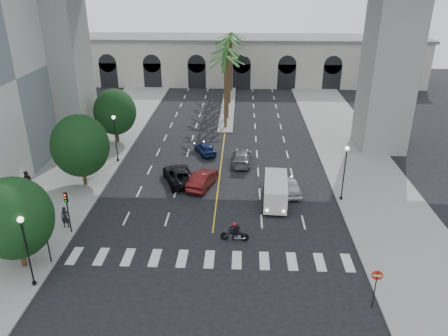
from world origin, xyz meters
TOP-DOWN VIEW (x-y plane):
  - ground at (0.00, 0.00)m, footprint 140.00×140.00m
  - sidewalk_left at (-15.00, 15.00)m, footprint 8.00×100.00m
  - sidewalk_right at (15.00, 15.00)m, footprint 8.00×100.00m
  - median at (0.00, 38.00)m, footprint 2.00×24.00m
  - pier_building at (0.00, 55.00)m, footprint 71.00×10.50m
  - palm_a at (0.00, 28.00)m, footprint 3.20×3.20m
  - palm_b at (0.10, 32.00)m, footprint 3.20×3.20m
  - palm_c at (-0.20, 36.00)m, footprint 3.20×3.20m
  - palm_d at (0.15, 40.00)m, footprint 3.20×3.20m
  - palm_e at (-0.10, 44.00)m, footprint 3.20×3.20m
  - palm_f at (0.20, 48.00)m, footprint 3.20×3.20m
  - street_tree_near at (-13.00, -3.00)m, footprint 5.20×5.20m
  - street_tree_mid at (-13.00, 10.00)m, footprint 5.44×5.44m
  - street_tree_far at (-13.00, 22.00)m, footprint 5.04×5.04m
  - lamp_post_left_near at (-11.40, -5.00)m, footprint 0.40×0.40m
  - lamp_post_left_far at (-11.40, 16.00)m, footprint 0.40×0.40m
  - lamp_post_right at (11.40, 8.00)m, footprint 0.40×0.40m
  - traffic_signal_near at (-11.30, -2.50)m, footprint 0.25×0.18m
  - traffic_signal_far at (-11.30, 1.50)m, footprint 0.25×0.18m
  - motorcycle_rider at (1.85, 1.04)m, footprint 2.23×0.60m
  - car_a at (6.86, 9.36)m, footprint 2.19×4.42m
  - car_b at (-1.50, 10.30)m, footprint 2.95×5.14m
  - car_c at (-3.94, 11.29)m, footprint 4.34×6.03m
  - car_d at (2.23, 16.21)m, footprint 2.14×5.06m
  - car_e at (-1.97, 18.81)m, footprint 3.10×4.31m
  - cargo_van at (5.32, 7.21)m, footprint 2.48×5.54m
  - pedestrian_a at (-11.94, 2.20)m, footprint 0.70×0.50m
  - pedestrian_b at (-17.96, 8.53)m, footprint 1.08×0.92m
  - do_not_enter_sign at (10.50, -6.08)m, footprint 0.68×0.12m

SIDE VIEW (x-z plane):
  - ground at x=0.00m, z-range 0.00..0.00m
  - sidewalk_left at x=-15.00m, z-range 0.00..0.15m
  - sidewalk_right at x=15.00m, z-range 0.00..0.15m
  - median at x=0.00m, z-range 0.00..0.20m
  - car_e at x=-1.97m, z-range 0.00..1.36m
  - car_a at x=6.86m, z-range 0.00..1.45m
  - motorcycle_rider at x=1.85m, z-range -0.08..1.53m
  - car_d at x=2.23m, z-range 0.00..1.46m
  - car_c at x=-3.94m, z-range 0.00..1.52m
  - car_b at x=-1.50m, z-range 0.00..1.60m
  - pedestrian_a at x=-11.94m, z-range 0.15..1.97m
  - pedestrian_b at x=-17.96m, z-range 0.15..2.10m
  - cargo_van at x=5.32m, z-range 0.13..2.44m
  - do_not_enter_sign at x=10.50m, z-range 0.63..3.43m
  - traffic_signal_near at x=-11.30m, z-range 0.69..4.34m
  - traffic_signal_far at x=-11.30m, z-range 0.69..4.34m
  - lamp_post_left_near at x=-11.40m, z-range 0.55..5.90m
  - lamp_post_left_far at x=-11.40m, z-range 0.55..5.90m
  - lamp_post_right at x=11.40m, z-range 0.55..5.90m
  - street_tree_far at x=-13.00m, z-range 0.56..7.24m
  - street_tree_near at x=-13.00m, z-range 0.58..7.47m
  - street_tree_mid at x=-13.00m, z-range 0.61..7.81m
  - pier_building at x=0.00m, z-range 0.02..8.52m
  - palm_c at x=-0.20m, z-range 3.86..13.96m
  - palm_a at x=0.00m, z-range 3.95..14.25m
  - palm_e at x=-0.10m, z-range 3.99..14.39m
  - palm_b at x=0.10m, z-range 4.07..14.67m
  - palm_f at x=0.20m, z-range 4.11..14.81m
  - palm_d at x=0.15m, z-range 4.20..15.10m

